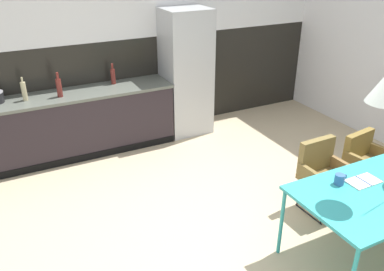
{
  "coord_description": "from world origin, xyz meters",
  "views": [
    {
      "loc": [
        -1.82,
        -2.79,
        2.74
      ],
      "look_at": [
        -0.13,
        0.57,
        0.92
      ],
      "focal_mm": 37.29,
      "sensor_mm": 36.0,
      "label": 1
    }
  ],
  "objects": [
    {
      "name": "back_wall_splashback_dark",
      "position": [
        0.0,
        2.88,
        0.74
      ],
      "size": [
        6.67,
        0.12,
        1.48
      ],
      "primitive_type": "cube",
      "color": "black",
      "rests_on": "ground"
    },
    {
      "name": "armchair_facing_counter",
      "position": [
        1.84,
        -0.06,
        0.49
      ],
      "size": [
        0.54,
        0.53,
        0.76
      ],
      "rotation": [
        0.0,
        0.0,
        3.28
      ],
      "color": "brown",
      "rests_on": "ground"
    },
    {
      "name": "ground_plane",
      "position": [
        0.0,
        0.0,
        0.0
      ],
      "size": [
        8.67,
        8.67,
        0.0
      ],
      "primitive_type": "plane",
      "color": "tan"
    },
    {
      "name": "bottle_wine_green",
      "position": [
        -1.57,
        2.52,
        1.03
      ],
      "size": [
        0.07,
        0.07,
        0.31
      ],
      "color": "tan",
      "rests_on": "kitchen_counter"
    },
    {
      "name": "bottle_oil_tall",
      "position": [
        -1.14,
        2.46,
        1.04
      ],
      "size": [
        0.07,
        0.07,
        0.33
      ],
      "color": "maroon",
      "rests_on": "kitchen_counter"
    },
    {
      "name": "armchair_near_window",
      "position": [
        1.18,
        -0.05,
        0.5
      ],
      "size": [
        0.5,
        0.48,
        0.81
      ],
      "rotation": [
        0.0,
        0.0,
        3.16
      ],
      "color": "brown",
      "rests_on": "ground"
    },
    {
      "name": "mug_wide_latte",
      "position": [
        0.77,
        -0.64,
        0.81
      ],
      "size": [
        0.14,
        0.09,
        0.1
      ],
      "color": "#335B93",
      "rests_on": "dining_table"
    },
    {
      "name": "open_book",
      "position": [
        0.99,
        -0.72,
        0.77
      ],
      "size": [
        0.31,
        0.19,
        0.02
      ],
      "color": "white",
      "rests_on": "dining_table"
    },
    {
      "name": "refrigerator_column",
      "position": [
        0.75,
        2.52,
        0.96
      ],
      "size": [
        0.68,
        0.6,
        1.91
      ],
      "primitive_type": "cube",
      "color": "#ADAFB2",
      "rests_on": "ground"
    },
    {
      "name": "bottle_vinegar_dark",
      "position": [
        -0.35,
        2.66,
        1.02
      ],
      "size": [
        0.07,
        0.07,
        0.3
      ],
      "color": "maroon",
      "rests_on": "kitchen_counter"
    },
    {
      "name": "kitchen_counter",
      "position": [
        -1.39,
        2.52,
        0.45
      ],
      "size": [
        3.61,
        0.63,
        0.9
      ],
      "color": "black",
      "rests_on": "ground"
    }
  ]
}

